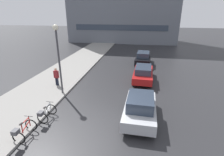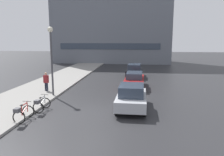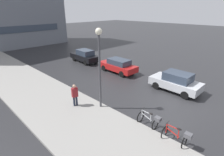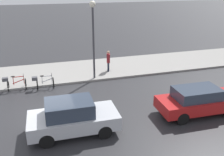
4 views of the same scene
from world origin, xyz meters
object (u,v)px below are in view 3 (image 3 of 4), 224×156
bicycle_second (150,120)px  car_silver (176,82)px  car_red (118,65)px  pedestrian (75,95)px  car_black (85,56)px  bicycle_nearest (177,136)px  streetlamp (99,57)px

bicycle_second → car_silver: (5.63, 1.12, 0.33)m
car_red → pedestrian: 7.95m
car_silver → car_red: (0.10, 6.55, -0.05)m
car_black → pedestrian: size_ratio=2.47×
bicycle_second → car_black: car_black is taller
car_silver → pedestrian: 8.28m
pedestrian → bicycle_nearest: bearing=-77.6°
bicycle_second → streetlamp: (-0.60, 3.56, 3.18)m
bicycle_nearest → bicycle_second: (0.27, 1.76, -0.02)m
car_red → bicycle_nearest: bearing=-122.4°
car_black → bicycle_second: bearing=-112.9°
bicycle_second → car_red: 9.58m
bicycle_nearest → streetlamp: 6.21m
streetlamp → bicycle_nearest: bearing=-86.4°
car_silver → car_black: (0.02, 12.24, -0.01)m
car_black → pedestrian: bearing=-131.1°
bicycle_nearest → streetlamp: (-0.34, 5.32, 3.17)m
bicycle_second → streetlamp: 4.81m
pedestrian → streetlamp: (1.13, -1.36, 2.69)m
car_silver → pedestrian: size_ratio=2.37×
car_red → car_silver: bearing=-90.8°
bicycle_nearest → streetlamp: bearing=93.6°
bicycle_second → streetlamp: bearing=99.6°
car_silver → car_red: car_silver is taller
car_silver → car_black: bearing=89.9°
car_red → streetlamp: bearing=-147.0°
car_black → bicycle_nearest: bearing=-111.4°
bicycle_nearest → car_silver: 6.57m
bicycle_second → streetlamp: size_ratio=0.25×
bicycle_nearest → car_silver: (5.90, 2.88, 0.32)m
bicycle_second → pedestrian: bearing=109.4°
streetlamp → car_red: bearing=33.0°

